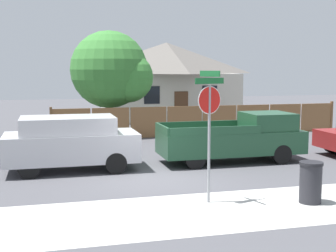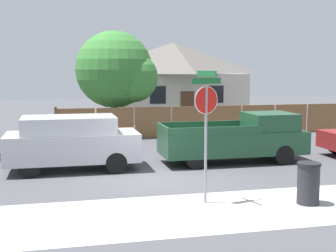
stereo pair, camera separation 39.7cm
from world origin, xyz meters
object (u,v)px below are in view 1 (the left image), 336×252
oak_tree (113,71)px  stop_sign (209,114)px  orange_pickup (237,138)px  red_suv (71,142)px  house (166,79)px  trash_bin (311,182)px

oak_tree → stop_sign: oak_tree is taller
stop_sign → orange_pickup: bearing=41.6°
red_suv → orange_pickup: red_suv is taller
house → red_suv: bearing=-114.9°
red_suv → orange_pickup: 6.01m
house → red_suv: (-7.54, -16.28, -1.73)m
orange_pickup → trash_bin: size_ratio=4.94×
red_suv → orange_pickup: size_ratio=0.83×
trash_bin → house: bearing=85.3°
oak_tree → orange_pickup: (3.38, -8.28, -2.42)m
red_suv → stop_sign: (3.22, -4.77, 1.30)m
stop_sign → red_suv: bearing=106.0°
trash_bin → oak_tree: bearing=102.7°
orange_pickup → stop_sign: bearing=-120.2°
house → stop_sign: house is taller
red_suv → stop_sign: size_ratio=1.31×
orange_pickup → red_suv: bearing=-179.8°
red_suv → trash_bin: (5.74, -5.48, -0.45)m
oak_tree → trash_bin: 14.37m
house → red_suv: 18.02m
orange_pickup → trash_bin: 5.50m
stop_sign → trash_bin: 3.15m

